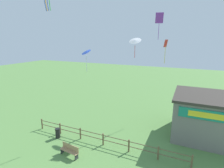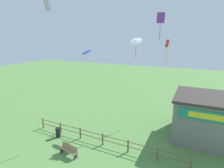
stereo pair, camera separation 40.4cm
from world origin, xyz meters
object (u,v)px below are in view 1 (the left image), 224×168
trash_bin (58,133)px  seaside_building (208,116)px  kite_red_diamond (165,47)px  kite_white_delta (135,41)px  park_bench_near_fence (70,150)px  kite_blue_delta (86,52)px  kite_purple_streamer (159,20)px

trash_bin → seaside_building: bearing=25.1°
kite_red_diamond → kite_white_delta: size_ratio=1.26×
park_bench_near_fence → kite_white_delta: (2.56, 9.27, 8.85)m
kite_red_diamond → trash_bin: bearing=-128.3°
seaside_building → kite_white_delta: size_ratio=2.86×
kite_red_diamond → seaside_building: bearing=-39.9°
kite_red_diamond → kite_blue_delta: 10.24m
trash_bin → kite_red_diamond: kite_red_diamond is taller
kite_red_diamond → kite_white_delta: bearing=-133.9°
trash_bin → kite_red_diamond: (8.33, 10.55, 8.13)m
kite_white_delta → kite_purple_streamer: bearing=37.0°
park_bench_near_fence → kite_red_diamond: kite_red_diamond is taller
seaside_building → kite_purple_streamer: 11.44m
park_bench_near_fence → kite_purple_streamer: bearing=66.4°
kite_purple_streamer → seaside_building: bearing=-26.4°
kite_white_delta → park_bench_near_fence: bearing=-105.4°
seaside_building → kite_blue_delta: kite_blue_delta is taller
seaside_building → kite_blue_delta: 13.46m
park_bench_near_fence → kite_purple_streamer: (4.80, 10.96, 11.06)m
trash_bin → kite_purple_streamer: 16.29m
park_bench_near_fence → kite_purple_streamer: size_ratio=0.63×
trash_bin → kite_red_diamond: 15.71m
trash_bin → kite_blue_delta: (2.07, 2.45, 7.79)m
seaside_building → trash_bin: bearing=-154.9°
kite_red_diamond → park_bench_near_fence: bearing=-114.0°
park_bench_near_fence → kite_red_diamond: (5.50, 12.34, 8.10)m
kite_red_diamond → kite_purple_streamer: bearing=-117.3°
seaside_building → park_bench_near_fence: (-10.60, -8.08, -1.63)m
trash_bin → kite_purple_streamer: size_ratio=0.34×
kite_red_diamond → kite_white_delta: (-2.95, -3.06, 0.75)m
kite_purple_streamer → kite_white_delta: 3.57m
seaside_building → kite_purple_streamer: bearing=153.6°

